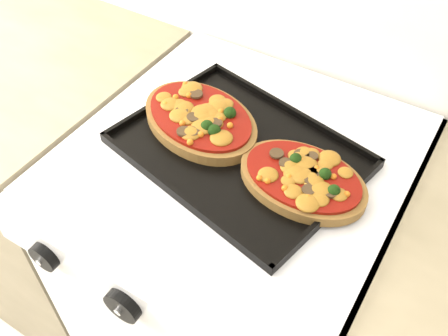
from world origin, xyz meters
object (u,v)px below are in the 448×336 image
Objects in this scene: pizza_right at (303,178)px; baking_tray at (239,150)px; pizza_left at (200,118)px; stove at (235,281)px.

baking_tray is at bearing 174.13° from pizza_right.
baking_tray is 0.10m from pizza_left.
pizza_left reaches higher than pizza_right.
pizza_left reaches higher than stove.
pizza_left is (-0.10, 0.02, 0.02)m from baking_tray.
pizza_right reaches higher than stove.
stove is 3.66× the size of pizza_left.
pizza_left is 1.11× the size of pizza_right.
stove is 0.49m from pizza_left.
stove is at bearing -7.65° from pizza_left.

